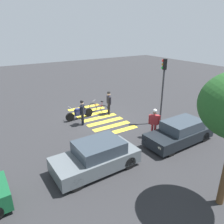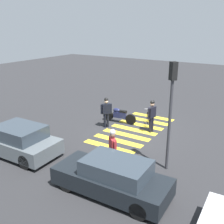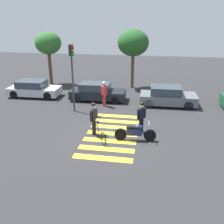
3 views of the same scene
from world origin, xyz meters
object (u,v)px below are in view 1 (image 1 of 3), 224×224
object	(u,v)px
pedestrian_bystander	(154,121)
car_grey_coupe	(96,157)
officer_by_motorcycle	(109,101)
car_black_suv	(180,133)
officer_on_foot	(82,111)
police_motorcycle	(80,113)
traffic_light_pole	(163,82)
leaning_bicycle	(99,108)

from	to	relation	value
pedestrian_bystander	car_grey_coupe	xyz separation A→B (m)	(4.55, 1.05, -0.41)
officer_by_motorcycle	car_black_suv	distance (m)	6.20
officer_on_foot	pedestrian_bystander	xyz separation A→B (m)	(-2.95, 4.01, 0.03)
officer_on_foot	police_motorcycle	bearing A→B (deg)	-102.64
police_motorcycle	car_black_suv	bearing A→B (deg)	118.73
police_motorcycle	officer_by_motorcycle	xyz separation A→B (m)	(-2.33, 0.37, 0.64)
officer_by_motorcycle	pedestrian_bystander	distance (m)	4.74
officer_by_motorcycle	car_grey_coupe	distance (m)	7.14
officer_on_foot	car_black_suv	distance (m)	6.55
pedestrian_bystander	officer_on_foot	bearing A→B (deg)	-53.66
pedestrian_bystander	car_grey_coupe	distance (m)	4.69
officer_by_motorcycle	pedestrian_bystander	xyz separation A→B (m)	(-0.37, 4.73, -0.02)
car_grey_coupe	pedestrian_bystander	bearing A→B (deg)	-167.05
traffic_light_pole	leaning_bicycle	bearing A→B (deg)	-56.58
car_grey_coupe	officer_by_motorcycle	bearing A→B (deg)	-125.86
police_motorcycle	car_grey_coupe	distance (m)	6.42
officer_on_foot	traffic_light_pole	xyz separation A→B (m)	(-4.79, 2.65, 1.95)
car_grey_coupe	traffic_light_pole	xyz separation A→B (m)	(-6.39, -2.40, 2.34)
car_black_suv	car_grey_coupe	xyz separation A→B (m)	(5.38, -0.29, 0.03)
car_grey_coupe	traffic_light_pole	bearing A→B (deg)	-159.38
police_motorcycle	officer_by_motorcycle	distance (m)	2.44
officer_on_foot	pedestrian_bystander	world-z (taller)	pedestrian_bystander
leaning_bicycle	traffic_light_pole	size ratio (longest dim) A/B	0.33
officer_by_motorcycle	car_black_suv	size ratio (longest dim) A/B	0.44
leaning_bicycle	traffic_light_pole	distance (m)	5.58
traffic_light_pole	police_motorcycle	bearing A→B (deg)	-39.51
officer_by_motorcycle	car_black_suv	bearing A→B (deg)	101.22
police_motorcycle	traffic_light_pole	xyz separation A→B (m)	(-4.54, 3.74, 2.55)
police_motorcycle	car_grey_coupe	xyz separation A→B (m)	(1.85, 6.15, 0.21)
police_motorcycle	officer_on_foot	size ratio (longest dim) A/B	1.21
leaning_bicycle	car_black_suv	size ratio (longest dim) A/B	0.35
police_motorcycle	leaning_bicycle	world-z (taller)	police_motorcycle
car_grey_coupe	traffic_light_pole	distance (m)	7.21
police_motorcycle	traffic_light_pole	bearing A→B (deg)	140.49
car_grey_coupe	officer_on_foot	bearing A→B (deg)	-107.59
officer_on_foot	pedestrian_bystander	distance (m)	4.97
leaning_bicycle	pedestrian_bystander	world-z (taller)	pedestrian_bystander
officer_by_motorcycle	car_grey_coupe	xyz separation A→B (m)	(4.17, 5.77, -0.43)
leaning_bicycle	police_motorcycle	bearing A→B (deg)	11.41
leaning_bicycle	officer_on_foot	xyz separation A→B (m)	(2.07, 1.46, 0.67)
officer_on_foot	officer_by_motorcycle	world-z (taller)	officer_by_motorcycle
leaning_bicycle	officer_by_motorcycle	world-z (taller)	officer_by_motorcycle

